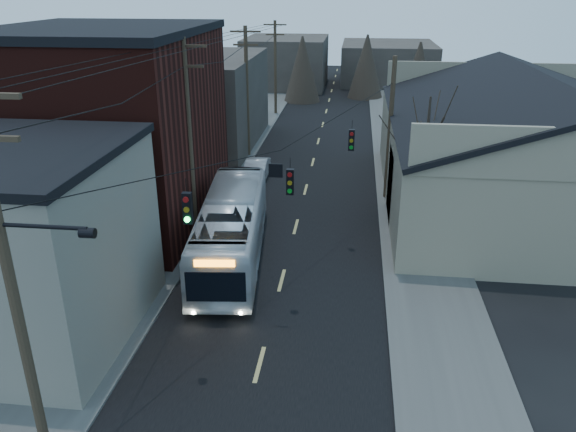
% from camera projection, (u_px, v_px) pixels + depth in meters
% --- Properties ---
extents(road_surface, '(9.00, 110.00, 0.02)m').
position_uv_depth(road_surface, '(311.00, 170.00, 39.62)').
color(road_surface, black).
rests_on(road_surface, ground).
extents(sidewalk_left, '(4.00, 110.00, 0.12)m').
position_uv_depth(sidewalk_left, '(221.00, 166.00, 40.30)').
color(sidewalk_left, '#474744').
rests_on(sidewalk_left, ground).
extents(sidewalk_right, '(4.00, 110.00, 0.12)m').
position_uv_depth(sidewalk_right, '(404.00, 173.00, 38.89)').
color(sidewalk_right, '#474744').
rests_on(sidewalk_right, ground).
extents(building_clapboard, '(8.00, 8.00, 7.00)m').
position_uv_depth(building_clapboard, '(13.00, 248.00, 20.00)').
color(building_clapboard, slate).
rests_on(building_clapboard, ground).
extents(building_brick, '(10.00, 12.00, 10.00)m').
position_uv_depth(building_brick, '(108.00, 131.00, 29.62)').
color(building_brick, black).
rests_on(building_brick, ground).
extents(building_left_far, '(9.00, 14.00, 7.00)m').
position_uv_depth(building_left_far, '(199.00, 101.00, 44.81)').
color(building_left_far, '#38322D').
rests_on(building_left_far, ground).
extents(warehouse, '(16.16, 20.60, 7.73)m').
position_uv_depth(warehouse, '(527.00, 161.00, 32.58)').
color(warehouse, gray).
rests_on(warehouse, ground).
extents(building_far_left, '(10.00, 12.00, 6.00)m').
position_uv_depth(building_far_left, '(286.00, 62.00, 71.22)').
color(building_far_left, '#38322D').
rests_on(building_far_left, ground).
extents(building_far_right, '(12.00, 14.00, 5.00)m').
position_uv_depth(building_far_right, '(388.00, 63.00, 74.58)').
color(building_far_right, '#38322D').
rests_on(building_far_right, ground).
extents(bare_tree, '(0.40, 0.40, 7.20)m').
position_uv_depth(bare_tree, '(424.00, 168.00, 28.36)').
color(bare_tree, black).
rests_on(bare_tree, ground).
extents(utility_lines, '(11.24, 45.28, 10.50)m').
position_uv_depth(utility_lines, '(251.00, 118.00, 32.69)').
color(utility_lines, '#382B1E').
rests_on(utility_lines, ground).
extents(bus, '(3.81, 11.52, 3.15)m').
position_uv_depth(bus, '(232.00, 229.00, 26.34)').
color(bus, silver).
rests_on(bus, ground).
extents(parked_car, '(1.54, 4.17, 1.36)m').
position_uv_depth(parked_car, '(256.00, 171.00, 37.39)').
color(parked_car, '#A4A7AC').
rests_on(parked_car, ground).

